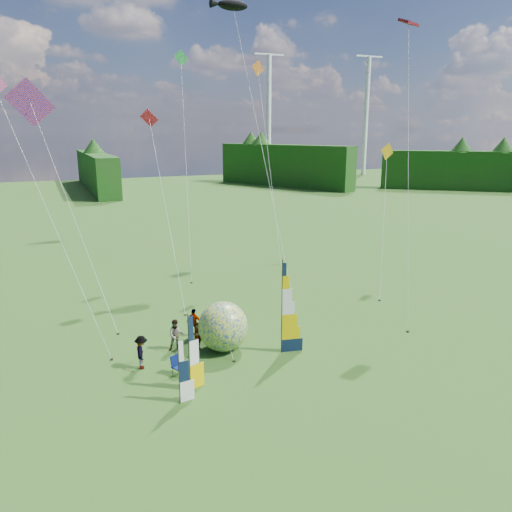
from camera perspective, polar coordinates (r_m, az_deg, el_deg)
name	(u,v)px	position (r m, az deg, el deg)	size (l,w,h in m)	color
ground	(309,386)	(24.48, 6.07, -14.52)	(220.00, 220.00, 0.00)	#275215
treeline_ring	(311,306)	(22.83, 6.34, -5.68)	(210.00, 210.00, 8.00)	#12480E
turbine_left	(366,117)	(139.41, 12.45, 15.24)	(8.00, 1.20, 30.00)	silver
turbine_right	(269,117)	(132.90, 1.47, 15.63)	(8.00, 1.20, 30.00)	silver
feather_banner_main	(282,309)	(26.65, 2.98, -6.03)	(1.36, 0.10, 5.04)	#0C1933
side_banner_left	(189,354)	(23.30, -7.64, -11.09)	(1.01, 0.10, 3.65)	#E1B900
side_banner_far	(179,373)	(22.55, -8.79, -13.04)	(0.88, 0.10, 2.94)	white
bol_inflatable	(223,326)	(27.42, -3.77, -8.04)	(2.73, 2.73, 2.73)	navy
spectator_a	(198,336)	(27.78, -6.69, -9.07)	(0.58, 0.38, 1.59)	#66594C
spectator_b	(176,335)	(27.87, -9.12, -8.90)	(0.85, 0.42, 1.75)	#66594C
spectator_c	(142,352)	(26.19, -12.95, -10.68)	(1.12, 0.41, 1.73)	#66594C
spectator_d	(194,323)	(29.52, -7.09, -7.56)	(0.98, 0.40, 1.68)	#66594C
camp_chair	(178,366)	(25.34, -8.87, -12.30)	(0.57, 0.57, 0.99)	#051142
kite_whale	(259,126)	(42.11, 0.40, 14.65)	(3.94, 16.76, 24.10)	black
kite_rainbow_delta	(72,197)	(31.64, -20.29, 6.31)	(8.21, 10.68, 15.72)	#E8431B
kite_parafoil	(409,154)	(33.70, 17.12, 11.13)	(8.25, 11.20, 20.56)	red
small_kite_red	(166,202)	(35.51, -10.28, 6.09)	(2.35, 11.10, 13.71)	red
small_kite_orange	(270,167)	(40.09, 1.66, 10.16)	(3.71, 10.74, 17.80)	orange
small_kite_yellow	(384,213)	(39.16, 14.44, 4.78)	(7.45, 9.09, 11.23)	#EEA30D
small_kite_pink	(51,210)	(28.18, -22.38, 4.92)	(6.85, 8.12, 15.40)	#D14B94
small_kite_green	(186,157)	(42.73, -8.03, 11.11)	(4.54, 11.44, 19.03)	green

